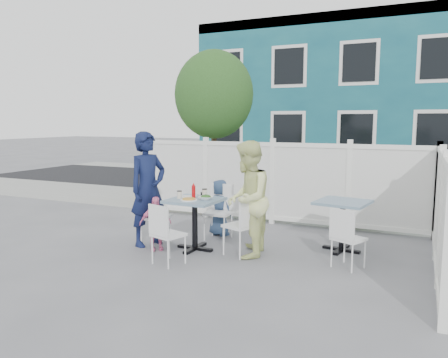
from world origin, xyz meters
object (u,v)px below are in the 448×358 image
at_px(main_table, 195,210).
at_px(man, 148,189).
at_px(spare_table, 343,212).
at_px(toddler, 155,223).
at_px(chair_near, 164,230).
at_px(woman, 247,199).
at_px(chair_right, 244,221).
at_px(utility_cabinet, 179,172).
at_px(chair_back, 220,207).
at_px(boy, 220,208).
at_px(chair_left, 151,211).

distance_m(main_table, man, 0.87).
xyz_separation_m(main_table, spare_table, (2.11, 0.88, -0.01)).
xyz_separation_m(main_table, toddler, (-0.55, -0.27, -0.20)).
bearing_deg(spare_table, toddler, -156.71).
relative_size(chair_near, toddler, 1.02).
bearing_deg(woman, chair_near, -57.22).
relative_size(chair_right, toddler, 1.09).
xyz_separation_m(utility_cabinet, chair_back, (2.57, -3.00, -0.16)).
height_order(man, woman, man).
relative_size(spare_table, chair_back, 0.92).
relative_size(spare_table, chair_right, 0.93).
xyz_separation_m(chair_back, chair_near, (-0.10, -1.62, -0.04)).
xyz_separation_m(main_table, chair_near, (-0.03, -0.84, -0.12)).
bearing_deg(woman, man, -98.17).
bearing_deg(utility_cabinet, chair_right, -53.39).
bearing_deg(chair_near, chair_back, 103.53).
bearing_deg(utility_cabinet, boy, -53.49).
bearing_deg(boy, chair_left, 65.26).
relative_size(chair_back, chair_near, 1.08).
distance_m(chair_back, toddler, 1.23).
distance_m(main_table, woman, 0.90).
bearing_deg(chair_right, chair_back, 65.63).
xyz_separation_m(chair_right, chair_back, (-0.76, 0.78, 0.00)).
distance_m(utility_cabinet, man, 4.21).
bearing_deg(man, chair_back, -27.61).
height_order(chair_near, boy, boy).
relative_size(chair_left, woman, 0.54).
relative_size(utility_cabinet, main_table, 1.74).
height_order(utility_cabinet, man, man).
relative_size(man, toddler, 2.17).
bearing_deg(main_table, toddler, -154.28).
distance_m(chair_near, toddler, 0.78).
relative_size(main_table, chair_left, 0.87).
bearing_deg(chair_near, woman, 61.45).
relative_size(main_table, spare_table, 0.94).
relative_size(chair_back, woman, 0.54).
distance_m(boy, toddler, 1.33).
height_order(utility_cabinet, chair_left, utility_cabinet).
distance_m(utility_cabinet, chair_right, 5.04).
bearing_deg(utility_cabinet, chair_near, -66.62).
xyz_separation_m(main_table, woman, (0.86, 0.04, 0.24)).
relative_size(utility_cabinet, chair_right, 1.52).
height_order(chair_right, boy, boy).
bearing_deg(chair_left, chair_near, 37.77).
bearing_deg(man, chair_right, -68.85).
bearing_deg(main_table, chair_right, 0.37).
xyz_separation_m(chair_right, chair_near, (-0.86, -0.84, -0.04)).
bearing_deg(chair_back, chair_left, 39.13).
bearing_deg(chair_right, boy, 63.06).
xyz_separation_m(spare_table, woman, (-1.25, -0.84, 0.25)).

